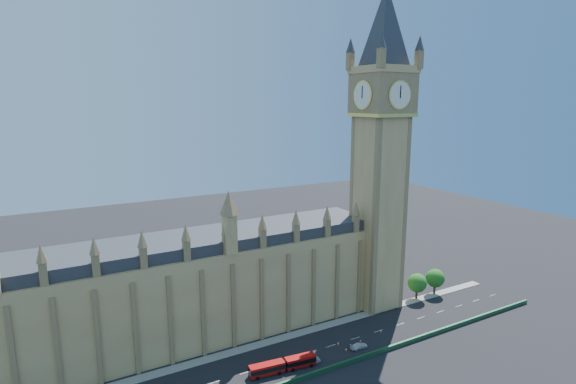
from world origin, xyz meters
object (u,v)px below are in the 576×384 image
car_silver (310,360)px  red_bus (283,365)px  car_grey (288,363)px  car_white (359,346)px

car_silver → red_bus: bearing=91.3°
car_grey → car_white: car_grey is taller
car_silver → car_white: bearing=-86.6°
red_bus → car_white: bearing=4.7°
car_white → car_grey: bearing=85.6°
car_grey → car_silver: car_silver is taller
red_bus → car_white: (21.81, -0.81, -0.77)m
red_bus → car_silver: bearing=3.3°
car_grey → red_bus: bearing=118.3°
car_grey → car_silver: size_ratio=0.88×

